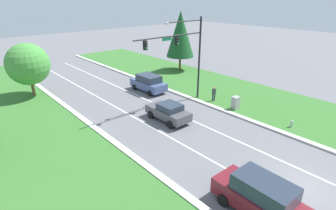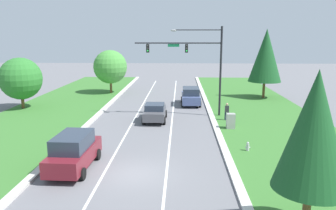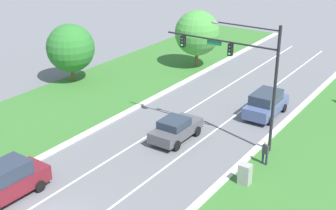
{
  "view_description": "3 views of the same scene",
  "coord_description": "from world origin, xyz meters",
  "px_view_note": "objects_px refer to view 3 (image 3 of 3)",
  "views": [
    {
      "loc": [
        -14.17,
        -4.08,
        10.52
      ],
      "look_at": [
        0.2,
        12.16,
        1.49
      ],
      "focal_mm": 28.0,
      "sensor_mm": 36.0,
      "label": 1
    },
    {
      "loc": [
        2.56,
        -17.46,
        7.71
      ],
      "look_at": [
        1.42,
        12.46,
        1.45
      ],
      "focal_mm": 35.0,
      "sensor_mm": 36.0,
      "label": 2
    },
    {
      "loc": [
        16.57,
        -12.79,
        15.25
      ],
      "look_at": [
        -2.42,
        15.02,
        1.06
      ],
      "focal_mm": 50.0,
      "sensor_mm": 36.0,
      "label": 3
    }
  ],
  "objects_px": {
    "graphite_sedan": "(176,129)",
    "pedestrian": "(265,152)",
    "burgundy_suv": "(5,182)",
    "oak_near_left_tree": "(197,33)",
    "traffic_signal_mast": "(243,65)",
    "utility_cabinet": "(245,175)",
    "oak_far_left_tree": "(71,48)",
    "slate_blue_suv": "(266,104)"
  },
  "relations": [
    {
      "from": "utility_cabinet",
      "to": "oak_near_left_tree",
      "type": "xyz_separation_m",
      "value": [
        -13.89,
        17.49,
        2.98
      ]
    },
    {
      "from": "utility_cabinet",
      "to": "oak_far_left_tree",
      "type": "bearing_deg",
      "value": 161.39
    },
    {
      "from": "traffic_signal_mast",
      "to": "graphite_sedan",
      "type": "xyz_separation_m",
      "value": [
        -3.92,
        -2.1,
        -4.91
      ]
    },
    {
      "from": "utility_cabinet",
      "to": "pedestrian",
      "type": "height_order",
      "value": "pedestrian"
    },
    {
      "from": "slate_blue_suv",
      "to": "pedestrian",
      "type": "bearing_deg",
      "value": -67.65
    },
    {
      "from": "traffic_signal_mast",
      "to": "pedestrian",
      "type": "distance_m",
      "value": 5.87
    },
    {
      "from": "traffic_signal_mast",
      "to": "pedestrian",
      "type": "xyz_separation_m",
      "value": [
        2.77,
        -1.88,
        -4.82
      ]
    },
    {
      "from": "oak_near_left_tree",
      "to": "oak_far_left_tree",
      "type": "xyz_separation_m",
      "value": [
        -7.5,
        -10.29,
        -0.35
      ]
    },
    {
      "from": "graphite_sedan",
      "to": "oak_far_left_tree",
      "type": "xyz_separation_m",
      "value": [
        -14.75,
        4.61,
        2.46
      ]
    },
    {
      "from": "utility_cabinet",
      "to": "pedestrian",
      "type": "relative_size",
      "value": 0.8
    },
    {
      "from": "utility_cabinet",
      "to": "pedestrian",
      "type": "bearing_deg",
      "value": 88.9
    },
    {
      "from": "graphite_sedan",
      "to": "oak_far_left_tree",
      "type": "height_order",
      "value": "oak_far_left_tree"
    },
    {
      "from": "graphite_sedan",
      "to": "oak_far_left_tree",
      "type": "distance_m",
      "value": 15.65
    },
    {
      "from": "graphite_sedan",
      "to": "pedestrian",
      "type": "height_order",
      "value": "pedestrian"
    },
    {
      "from": "burgundy_suv",
      "to": "utility_cabinet",
      "type": "xyz_separation_m",
      "value": [
        10.53,
        8.91,
        -0.41
      ]
    },
    {
      "from": "graphite_sedan",
      "to": "slate_blue_suv",
      "type": "bearing_deg",
      "value": 64.96
    },
    {
      "from": "slate_blue_suv",
      "to": "graphite_sedan",
      "type": "bearing_deg",
      "value": -115.85
    },
    {
      "from": "graphite_sedan",
      "to": "slate_blue_suv",
      "type": "distance_m",
      "value": 8.37
    },
    {
      "from": "oak_near_left_tree",
      "to": "traffic_signal_mast",
      "type": "bearing_deg",
      "value": -48.88
    },
    {
      "from": "burgundy_suv",
      "to": "utility_cabinet",
      "type": "bearing_deg",
      "value": 41.88
    },
    {
      "from": "traffic_signal_mast",
      "to": "pedestrian",
      "type": "height_order",
      "value": "traffic_signal_mast"
    },
    {
      "from": "graphite_sedan",
      "to": "utility_cabinet",
      "type": "height_order",
      "value": "graphite_sedan"
    },
    {
      "from": "slate_blue_suv",
      "to": "pedestrian",
      "type": "distance_m",
      "value": 8.0
    },
    {
      "from": "burgundy_suv",
      "to": "pedestrian",
      "type": "distance_m",
      "value": 15.79
    },
    {
      "from": "burgundy_suv",
      "to": "oak_near_left_tree",
      "type": "bearing_deg",
      "value": 98.88
    },
    {
      "from": "oak_far_left_tree",
      "to": "pedestrian",
      "type": "bearing_deg",
      "value": -11.57
    },
    {
      "from": "traffic_signal_mast",
      "to": "burgundy_suv",
      "type": "distance_m",
      "value": 16.37
    },
    {
      "from": "burgundy_suv",
      "to": "graphite_sedan",
      "type": "bearing_deg",
      "value": 72.92
    },
    {
      "from": "graphite_sedan",
      "to": "slate_blue_suv",
      "type": "height_order",
      "value": "slate_blue_suv"
    },
    {
      "from": "traffic_signal_mast",
      "to": "slate_blue_suv",
      "type": "distance_m",
      "value": 7.26
    },
    {
      "from": "graphite_sedan",
      "to": "utility_cabinet",
      "type": "relative_size",
      "value": 3.21
    },
    {
      "from": "utility_cabinet",
      "to": "pedestrian",
      "type": "xyz_separation_m",
      "value": [
        0.05,
        2.81,
        0.26
      ]
    },
    {
      "from": "oak_far_left_tree",
      "to": "traffic_signal_mast",
      "type": "bearing_deg",
      "value": -7.67
    },
    {
      "from": "graphite_sedan",
      "to": "oak_far_left_tree",
      "type": "bearing_deg",
      "value": 162.73
    },
    {
      "from": "traffic_signal_mast",
      "to": "oak_far_left_tree",
      "type": "bearing_deg",
      "value": 172.33
    },
    {
      "from": "burgundy_suv",
      "to": "traffic_signal_mast",
      "type": "bearing_deg",
      "value": 61.75
    },
    {
      "from": "graphite_sedan",
      "to": "pedestrian",
      "type": "xyz_separation_m",
      "value": [
        6.69,
        0.22,
        0.08
      ]
    },
    {
      "from": "pedestrian",
      "to": "oak_far_left_tree",
      "type": "distance_m",
      "value": 22.01
    },
    {
      "from": "graphite_sedan",
      "to": "traffic_signal_mast",
      "type": "bearing_deg",
      "value": 28.24
    },
    {
      "from": "traffic_signal_mast",
      "to": "utility_cabinet",
      "type": "height_order",
      "value": "traffic_signal_mast"
    },
    {
      "from": "slate_blue_suv",
      "to": "oak_far_left_tree",
      "type": "relative_size",
      "value": 0.87
    },
    {
      "from": "utility_cabinet",
      "to": "slate_blue_suv",
      "type": "bearing_deg",
      "value": 106.86
    }
  ]
}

